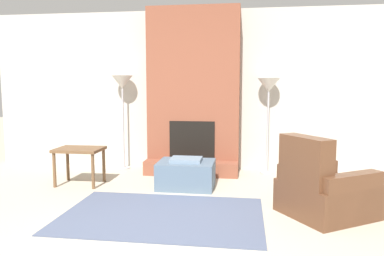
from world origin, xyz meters
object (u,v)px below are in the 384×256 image
ottoman (186,174)px  side_table (79,154)px  armchair (322,192)px  floor_lamp_right (269,90)px  floor_lamp_left (122,87)px

ottoman → side_table: 1.52m
armchair → side_table: 3.23m
armchair → floor_lamp_right: size_ratio=0.75×
ottoman → floor_lamp_right: floor_lamp_right is taller
ottoman → floor_lamp_left: size_ratio=0.49×
armchair → side_table: armchair is taller
armchair → floor_lamp_right: floor_lamp_right is taller
ottoman → armchair: armchair is taller
floor_lamp_left → ottoman: bearing=-39.3°
side_table → floor_lamp_right: floor_lamp_right is taller
side_table → ottoman: bearing=2.6°
ottoman → floor_lamp_left: bearing=140.7°
side_table → floor_lamp_left: (0.28, 1.06, 0.92)m
ottoman → floor_lamp_right: (1.14, 0.99, 1.13)m
armchair → floor_lamp_left: bearing=22.9°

